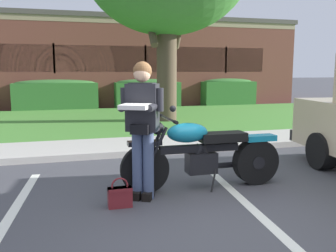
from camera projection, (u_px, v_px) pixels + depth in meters
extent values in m
plane|color=#424247|center=(227.00, 218.00, 4.04)|extent=(140.00, 140.00, 0.00)
cube|color=#B7B2A8|center=(156.00, 152.00, 7.10)|extent=(60.00, 0.20, 0.12)
cube|color=#B7B2A8|center=(146.00, 144.00, 7.91)|extent=(60.00, 1.50, 0.08)
cube|color=#478433|center=(117.00, 120.00, 11.92)|extent=(60.00, 6.95, 0.06)
cube|color=silver|center=(251.00, 208.00, 4.34)|extent=(0.56, 4.39, 0.01)
cylinder|color=black|center=(145.00, 169.00, 4.83)|extent=(0.64, 0.11, 0.64)
cylinder|color=black|center=(145.00, 169.00, 4.83)|extent=(0.18, 0.12, 0.18)
cylinder|color=black|center=(256.00, 162.00, 5.25)|extent=(0.64, 0.19, 0.64)
cylinder|color=black|center=(256.00, 162.00, 5.25)|extent=(0.18, 0.20, 0.18)
cube|color=black|center=(145.00, 143.00, 4.78)|extent=(0.44, 0.14, 0.06)
cube|color=teal|center=(260.00, 138.00, 5.21)|extent=(0.44, 0.20, 0.08)
cylinder|color=black|center=(156.00, 149.00, 4.75)|extent=(0.31, 0.05, 0.58)
cylinder|color=black|center=(153.00, 147.00, 4.90)|extent=(0.31, 0.05, 0.58)
sphere|color=black|center=(157.00, 128.00, 4.80)|extent=(0.17, 0.17, 0.17)
cylinder|color=black|center=(168.00, 119.00, 4.82)|extent=(0.04, 0.72, 0.03)
cylinder|color=black|center=(176.00, 122.00, 4.47)|extent=(0.05, 0.10, 0.04)
cylinder|color=black|center=(161.00, 115.00, 5.16)|extent=(0.05, 0.10, 0.04)
sphere|color=black|center=(173.00, 109.00, 4.50)|extent=(0.08, 0.08, 0.08)
sphere|color=black|center=(161.00, 104.00, 5.07)|extent=(0.08, 0.08, 0.08)
cube|color=black|center=(199.00, 148.00, 4.99)|extent=(1.10, 0.11, 0.10)
ellipsoid|color=teal|center=(187.00, 133.00, 4.91)|extent=(0.56, 0.33, 0.26)
cube|color=black|center=(222.00, 137.00, 5.06)|extent=(0.64, 0.29, 0.12)
cube|color=black|center=(201.00, 163.00, 5.03)|extent=(0.40, 0.24, 0.28)
cylinder|color=black|center=(199.00, 151.00, 5.00)|extent=(0.18, 0.12, 0.21)
cylinder|color=black|center=(204.00, 151.00, 5.01)|extent=(0.18, 0.12, 0.21)
cylinder|color=black|center=(222.00, 165.00, 5.27)|extent=(0.60, 0.09, 0.08)
cylinder|color=black|center=(235.00, 164.00, 5.33)|extent=(0.60, 0.09, 0.08)
cylinder|color=black|center=(214.00, 180.00, 4.94)|extent=(0.12, 0.12, 0.30)
cube|color=black|center=(148.00, 195.00, 4.65)|extent=(0.21, 0.26, 0.10)
cube|color=black|center=(138.00, 194.00, 4.68)|extent=(0.21, 0.26, 0.10)
cylinder|color=#47567A|center=(148.00, 165.00, 4.61)|extent=(0.14, 0.14, 0.86)
cylinder|color=#47567A|center=(138.00, 165.00, 4.64)|extent=(0.14, 0.14, 0.86)
cube|color=#232328|center=(142.00, 107.00, 4.52)|extent=(0.44, 0.37, 0.58)
cube|color=#232328|center=(142.00, 85.00, 4.48)|extent=(0.36, 0.32, 0.06)
sphere|color=tan|center=(142.00, 74.00, 4.46)|extent=(0.21, 0.21, 0.21)
sphere|color=brown|center=(142.00, 71.00, 4.47)|extent=(0.23, 0.23, 0.23)
cube|color=black|center=(140.00, 129.00, 4.43)|extent=(0.24, 0.19, 0.12)
cylinder|color=#232328|center=(152.00, 107.00, 4.33)|extent=(0.24, 0.34, 0.09)
cylinder|color=#232328|center=(126.00, 107.00, 4.39)|extent=(0.24, 0.34, 0.09)
cylinder|color=#232328|center=(160.00, 100.00, 4.44)|extent=(0.10, 0.10, 0.28)
cylinder|color=#232328|center=(124.00, 99.00, 4.53)|extent=(0.10, 0.10, 0.28)
cube|color=white|center=(135.00, 106.00, 4.22)|extent=(0.43, 0.43, 0.05)
cube|color=maroon|center=(120.00, 197.00, 4.36)|extent=(0.28, 0.12, 0.24)
cube|color=maroon|center=(120.00, 189.00, 4.34)|extent=(0.28, 0.13, 0.04)
torus|color=maroon|center=(120.00, 186.00, 4.34)|extent=(0.20, 0.02, 0.20)
cylinder|color=black|center=(322.00, 151.00, 6.04)|extent=(0.31, 0.62, 0.60)
cylinder|color=#4C3D2D|center=(167.00, 75.00, 11.38)|extent=(0.61, 0.61, 2.89)
cylinder|color=#4C3D2D|center=(180.00, 26.00, 11.28)|extent=(0.21, 0.99, 1.35)
cylinder|color=#4C3D2D|center=(151.00, 27.00, 11.04)|extent=(0.21, 1.16, 1.25)
cube|color=#336B2D|center=(56.00, 97.00, 14.99)|extent=(3.30, 0.90, 1.10)
ellipsoid|color=#336B2D|center=(55.00, 83.00, 14.91)|extent=(3.14, 0.84, 0.28)
cube|color=#336B2D|center=(147.00, 95.00, 16.02)|extent=(2.79, 0.90, 1.10)
ellipsoid|color=#336B2D|center=(147.00, 82.00, 15.94)|extent=(2.65, 0.84, 0.28)
cube|color=#336B2D|center=(228.00, 93.00, 17.06)|extent=(2.45, 0.90, 1.10)
ellipsoid|color=#336B2D|center=(228.00, 81.00, 16.97)|extent=(2.32, 0.84, 0.28)
cube|color=brown|center=(56.00, 65.00, 20.00)|extent=(22.33, 10.40, 3.79)
cube|color=#998466|center=(52.00, 18.00, 14.83)|extent=(22.33, 0.10, 0.24)
cube|color=#4C4742|center=(54.00, 27.00, 19.70)|extent=(22.55, 10.50, 0.20)
cube|color=#1E282D|center=(54.00, 58.00, 15.05)|extent=(18.98, 0.06, 1.10)
cube|color=brown|center=(54.00, 58.00, 15.04)|extent=(0.08, 0.04, 1.20)
cube|color=brown|center=(145.00, 59.00, 16.08)|extent=(0.08, 0.04, 1.20)
cube|color=brown|center=(226.00, 60.00, 17.11)|extent=(0.08, 0.04, 1.20)
cube|color=#473323|center=(160.00, 83.00, 16.43)|extent=(1.00, 0.08, 2.10)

